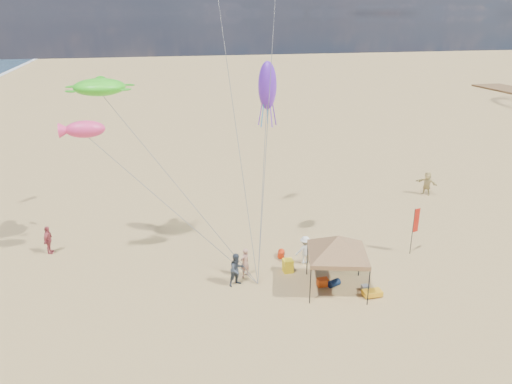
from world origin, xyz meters
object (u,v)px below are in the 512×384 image
person_near_a (245,262)px  feather_flag (415,223)px  cooler_red (323,282)px  cooler_blue (350,250)px  person_far_c (427,183)px  person_near_b (237,270)px  person_far_a (48,240)px  canopy_tent (338,238)px  person_near_c (305,250)px  chair_yellow (288,266)px  chair_green (353,262)px  beach_cart (372,293)px

person_near_a → feather_flag: bearing=149.1°
feather_flag → cooler_red: bearing=-161.0°
cooler_blue → person_far_c: 12.13m
person_near_b → person_far_a: 11.25m
person_near_a → cooler_red: bearing=120.3°
canopy_tent → cooler_blue: canopy_tent is taller
person_near_a → canopy_tent: bearing=118.6°
cooler_blue → person_far_c: (9.43, 7.59, 0.69)m
person_far_a → cooler_red: bearing=-103.7°
canopy_tent → person_far_a: 16.14m
person_near_a → person_near_c: person_near_c is taller
cooler_red → person_near_c: (-0.14, 2.37, 0.61)m
cooler_blue → person_near_b: (-6.87, -1.83, 0.67)m
canopy_tent → cooler_red: size_ratio=9.63×
person_near_b → chair_yellow: bearing=-10.1°
cooler_red → person_near_b: size_ratio=0.31×
canopy_tent → feather_flag: canopy_tent is taller
chair_yellow → person_near_a: (-2.28, 0.08, 0.44)m
chair_green → canopy_tent: bearing=-134.1°
chair_green → person_near_a: (-5.77, 0.48, 0.44)m
person_far_c → cooler_red: bearing=-86.2°
beach_cart → person_near_b: person_near_b is taller
chair_green → beach_cart: bearing=-95.0°
canopy_tent → person_near_a: bearing=151.3°
cooler_red → person_far_c: size_ratio=0.31×
canopy_tent → beach_cart: size_ratio=5.78×
person_near_a → person_far_a: bearing=-59.0°
canopy_tent → person_near_b: size_ratio=3.02×
feather_flag → person_far_c: (6.01, 8.35, -0.98)m
chair_green → person_far_a: size_ratio=0.43×
chair_green → person_far_a: 16.91m
cooler_blue → person_near_b: size_ratio=0.31×
feather_flag → cooler_blue: size_ratio=5.11×
person_near_c → person_far_c: 14.74m
person_near_b → person_far_a: size_ratio=1.05×
cooler_blue → person_far_a: 16.99m
chair_yellow → person_far_c: (13.46, 8.74, 0.53)m
cooler_red → cooler_blue: 3.98m
canopy_tent → chair_yellow: canopy_tent is taller
feather_flag → chair_yellow: feather_flag is taller
chair_yellow → beach_cart: (3.24, -3.22, -0.15)m
person_near_c → cooler_red: bearing=91.2°
feather_flag → person_far_c: feather_flag is taller
beach_cart → person_far_a: person_far_a is taller
cooler_blue → person_near_b: bearing=-165.1°
person_far_a → person_far_c: size_ratio=0.93×
person_near_a → person_near_b: size_ratio=0.91×
person_near_b → cooler_blue: bearing=-8.5°
person_near_b → beach_cart: bearing=-46.1°
beach_cart → person_near_c: (-2.10, 3.86, 0.60)m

